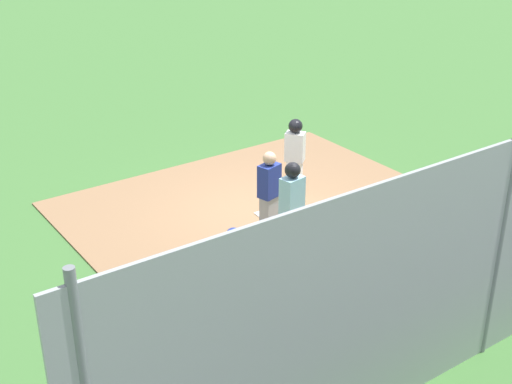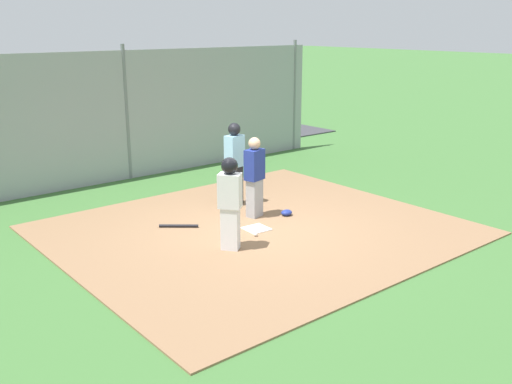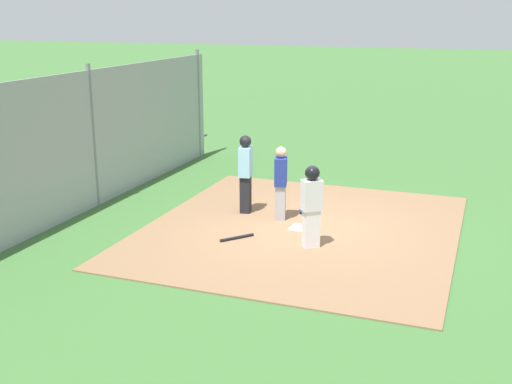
{
  "view_description": "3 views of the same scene",
  "coord_description": "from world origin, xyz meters",
  "px_view_note": "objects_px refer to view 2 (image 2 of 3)",
  "views": [
    {
      "loc": [
        -7.23,
        -9.81,
        6.23
      ],
      "look_at": [
        -0.57,
        -0.36,
        0.82
      ],
      "focal_mm": 49.27,
      "sensor_mm": 36.0,
      "label": 1
    },
    {
      "loc": [
        6.63,
        8.03,
        3.8
      ],
      "look_at": [
        -0.04,
        -0.06,
        0.75
      ],
      "focal_mm": 40.57,
      "sensor_mm": 36.0,
      "label": 2
    },
    {
      "loc": [
        12.33,
        3.56,
        4.49
      ],
      "look_at": [
        -0.31,
        -1.14,
        0.64
      ],
      "focal_mm": 44.58,
      "sensor_mm": 36.0,
      "label": 3
    }
  ],
  "objects_px": {
    "baseball_bat": "(179,226)",
    "catcher_mask": "(287,213)",
    "runner": "(230,198)",
    "baseball": "(256,234)",
    "umpire": "(235,162)",
    "parked_car_silver": "(163,124)",
    "home_plate": "(256,229)",
    "catcher": "(255,176)"
  },
  "relations": [
    {
      "from": "umpire",
      "to": "runner",
      "type": "xyz_separation_m",
      "value": [
        1.64,
        2.01,
        -0.01
      ]
    },
    {
      "from": "parked_car_silver",
      "to": "catcher",
      "type": "bearing_deg",
      "value": 70.35
    },
    {
      "from": "catcher",
      "to": "runner",
      "type": "height_order",
      "value": "same"
    },
    {
      "from": "baseball_bat",
      "to": "umpire",
      "type": "bearing_deg",
      "value": 55.79
    },
    {
      "from": "catcher_mask",
      "to": "baseball",
      "type": "xyz_separation_m",
      "value": [
        1.26,
        0.53,
        -0.02
      ]
    },
    {
      "from": "catcher",
      "to": "baseball_bat",
      "type": "distance_m",
      "value": 1.81
    },
    {
      "from": "catcher_mask",
      "to": "umpire",
      "type": "bearing_deg",
      "value": -74.62
    },
    {
      "from": "catcher",
      "to": "umpire",
      "type": "height_order",
      "value": "umpire"
    },
    {
      "from": "home_plate",
      "to": "baseball_bat",
      "type": "bearing_deg",
      "value": -43.51
    },
    {
      "from": "home_plate",
      "to": "umpire",
      "type": "relative_size",
      "value": 0.25
    },
    {
      "from": "umpire",
      "to": "baseball",
      "type": "bearing_deg",
      "value": -36.37
    },
    {
      "from": "parked_car_silver",
      "to": "home_plate",
      "type": "bearing_deg",
      "value": 68.85
    },
    {
      "from": "runner",
      "to": "baseball",
      "type": "height_order",
      "value": "runner"
    },
    {
      "from": "umpire",
      "to": "parked_car_silver",
      "type": "distance_m",
      "value": 7.62
    },
    {
      "from": "home_plate",
      "to": "runner",
      "type": "bearing_deg",
      "value": 26.16
    },
    {
      "from": "catcher",
      "to": "baseball_bat",
      "type": "height_order",
      "value": "catcher"
    },
    {
      "from": "catcher",
      "to": "catcher_mask",
      "type": "relative_size",
      "value": 6.81
    },
    {
      "from": "catcher_mask",
      "to": "baseball_bat",
      "type": "bearing_deg",
      "value": -20.62
    },
    {
      "from": "parked_car_silver",
      "to": "baseball_bat",
      "type": "bearing_deg",
      "value": 59.8
    },
    {
      "from": "umpire",
      "to": "baseball_bat",
      "type": "height_order",
      "value": "umpire"
    },
    {
      "from": "runner",
      "to": "home_plate",
      "type": "bearing_deg",
      "value": -11.64
    },
    {
      "from": "runner",
      "to": "catcher_mask",
      "type": "relative_size",
      "value": 6.81
    },
    {
      "from": "baseball_bat",
      "to": "catcher_mask",
      "type": "height_order",
      "value": "catcher_mask"
    },
    {
      "from": "catcher",
      "to": "baseball",
      "type": "xyz_separation_m",
      "value": [
        0.72,
        0.91,
        -0.81
      ]
    },
    {
      "from": "catcher_mask",
      "to": "runner",
      "type": "bearing_deg",
      "value": 20.17
    },
    {
      "from": "runner",
      "to": "parked_car_silver",
      "type": "relative_size",
      "value": 0.39
    },
    {
      "from": "home_plate",
      "to": "parked_car_silver",
      "type": "relative_size",
      "value": 0.1
    },
    {
      "from": "runner",
      "to": "baseball",
      "type": "xyz_separation_m",
      "value": [
        -0.73,
        -0.2,
        -0.89
      ]
    },
    {
      "from": "baseball",
      "to": "umpire",
      "type": "bearing_deg",
      "value": -116.64
    },
    {
      "from": "runner",
      "to": "parked_car_silver",
      "type": "height_order",
      "value": "runner"
    },
    {
      "from": "catcher",
      "to": "catcher_mask",
      "type": "bearing_deg",
      "value": 40.76
    },
    {
      "from": "baseball_bat",
      "to": "baseball",
      "type": "relative_size",
      "value": 10.21
    },
    {
      "from": "home_plate",
      "to": "runner",
      "type": "xyz_separation_m",
      "value": [
        0.98,
        0.48,
        0.92
      ]
    },
    {
      "from": "parked_car_silver",
      "to": "catcher_mask",
      "type": "bearing_deg",
      "value": 74.51
    },
    {
      "from": "parked_car_silver",
      "to": "umpire",
      "type": "bearing_deg",
      "value": 69.57
    },
    {
      "from": "umpire",
      "to": "catcher",
      "type": "bearing_deg",
      "value": -21.62
    },
    {
      "from": "catcher",
      "to": "runner",
      "type": "bearing_deg",
      "value": -67.1
    },
    {
      "from": "umpire",
      "to": "runner",
      "type": "relative_size",
      "value": 1.09
    },
    {
      "from": "home_plate",
      "to": "baseball_bat",
      "type": "xyz_separation_m",
      "value": [
        1.09,
        -1.04,
        0.02
      ]
    },
    {
      "from": "runner",
      "to": "baseball_bat",
      "type": "relative_size",
      "value": 2.16
    },
    {
      "from": "umpire",
      "to": "baseball_bat",
      "type": "relative_size",
      "value": 2.37
    },
    {
      "from": "runner",
      "to": "baseball",
      "type": "bearing_deg",
      "value": -22.39
    }
  ]
}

